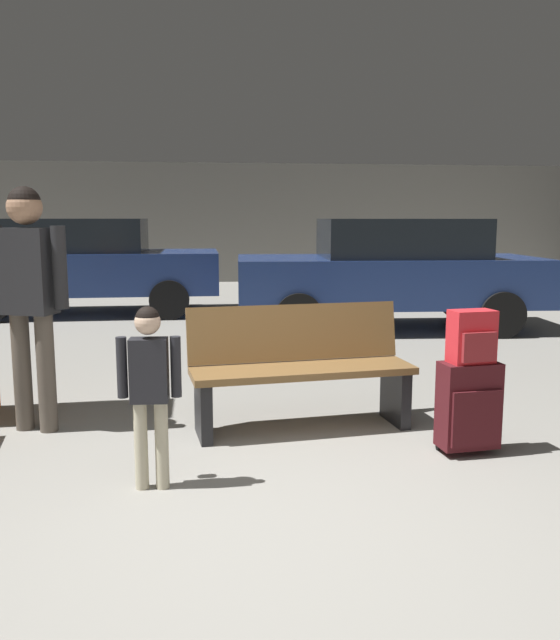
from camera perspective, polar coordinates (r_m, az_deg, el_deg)
name	(u,v)px	position (r m, az deg, el deg)	size (l,w,h in m)	color
ground_plane	(229,364)	(7.17, -4.46, -3.85)	(18.00, 18.00, 0.10)	gray
garage_back_wall	(211,223)	(15.85, -6.00, 8.36)	(18.00, 0.12, 2.80)	slate
bench	(300,368)	(4.79, 1.75, -4.18)	(1.65, 0.71, 0.89)	brown
suitcase	(469,406)	(4.46, 16.07, -7.16)	(0.40, 0.27, 0.60)	#471419
backpack_bright	(472,337)	(4.36, 16.32, -1.45)	(0.30, 0.22, 0.34)	red
child	(149,378)	(3.73, -11.28, -4.94)	(0.35, 0.21, 1.04)	beige
adult	(29,282)	(4.94, -20.94, 3.06)	(0.56, 0.31, 1.74)	brown
parked_car_near	(391,271)	(9.18, 9.56, 4.25)	(4.20, 1.99, 1.51)	navy
parked_car_far	(86,263)	(10.94, -16.51, 4.73)	(4.10, 1.80, 1.51)	navy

